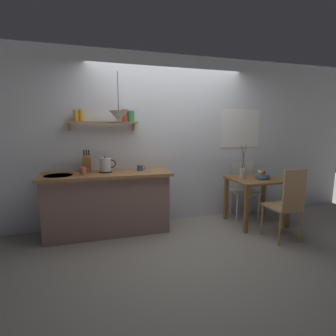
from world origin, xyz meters
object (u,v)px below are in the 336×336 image
object	(u,v)px
dining_table	(256,187)
electric_kettle	(106,165)
fruit_bowl	(262,175)
pendant_lamp	(119,116)
dining_chair_near	(287,202)
coffee_mug_by_sink	(83,171)
coffee_mug_spare	(140,168)
knife_block	(87,163)
twig_vase	(243,173)
dining_chair_far	(244,186)

from	to	relation	value
dining_table	electric_kettle	distance (m)	2.40
fruit_bowl	electric_kettle	distance (m)	2.44
pendant_lamp	dining_chair_near	bearing A→B (deg)	-23.31
dining_chair_near	coffee_mug_by_sink	world-z (taller)	dining_chair_near
dining_table	coffee_mug_spare	xyz separation A→B (m)	(-1.84, 0.31, 0.34)
fruit_bowl	coffee_mug_spare	world-z (taller)	coffee_mug_spare
dining_chair_near	coffee_mug_spare	bearing A→B (deg)	151.04
knife_block	coffee_mug_by_sink	distance (m)	0.25
twig_vase	dining_chair_far	bearing A→B (deg)	53.48
fruit_bowl	coffee_mug_by_sink	world-z (taller)	coffee_mug_by_sink
dining_chair_near	fruit_bowl	distance (m)	0.71
electric_kettle	knife_block	xyz separation A→B (m)	(-0.26, 0.11, 0.03)
electric_kettle	dining_table	bearing A→B (deg)	-7.38
dining_chair_far	coffee_mug_by_sink	bearing A→B (deg)	-175.89
twig_vase	electric_kettle	distance (m)	2.13
dining_table	dining_chair_near	xyz separation A→B (m)	(-0.01, -0.70, -0.06)
dining_table	pendant_lamp	xyz separation A→B (m)	(-2.14, 0.22, 1.10)
twig_vase	coffee_mug_by_sink	distance (m)	2.42
coffee_mug_spare	pendant_lamp	distance (m)	0.83
dining_chair_far	pendant_lamp	bearing A→B (deg)	-175.96
dining_chair_far	coffee_mug_by_sink	world-z (taller)	coffee_mug_by_sink
dining_chair_far	knife_block	xyz separation A→B (m)	(-2.61, 0.05, 0.51)
dining_chair_far	dining_table	bearing A→B (deg)	-90.77
electric_kettle	pendant_lamp	distance (m)	0.73
fruit_bowl	knife_block	bearing A→B (deg)	170.36
coffee_mug_by_sink	coffee_mug_spare	distance (m)	0.82
dining_chair_far	knife_block	size ratio (longest dim) A/B	2.92
dining_chair_near	dining_chair_far	distance (m)	1.07
dining_table	dining_chair_far	size ratio (longest dim) A/B	0.88
fruit_bowl	electric_kettle	xyz separation A→B (m)	(-2.41, 0.34, 0.21)
knife_block	dining_table	bearing A→B (deg)	-9.07
fruit_bowl	pendant_lamp	size ratio (longest dim) A/B	0.32
twig_vase	pendant_lamp	distance (m)	2.10
dining_chair_far	pendant_lamp	xyz separation A→B (m)	(-2.15, -0.15, 1.18)
dining_table	dining_chair_near	distance (m)	0.70
electric_kettle	coffee_mug_spare	distance (m)	0.51
dining_table	twig_vase	distance (m)	0.33
dining_chair_near	twig_vase	world-z (taller)	twig_vase
fruit_bowl	coffee_mug_by_sink	xyz separation A→B (m)	(-2.71, 0.22, 0.16)
fruit_bowl	electric_kettle	world-z (taller)	electric_kettle
fruit_bowl	twig_vase	distance (m)	0.32
fruit_bowl	pendant_lamp	world-z (taller)	pendant_lamp
dining_table	electric_kettle	xyz separation A→B (m)	(-2.34, 0.30, 0.40)
electric_kettle	knife_block	size ratio (longest dim) A/B	0.82
electric_kettle	pendant_lamp	world-z (taller)	pendant_lamp
dining_table	coffee_mug_by_sink	xyz separation A→B (m)	(-2.65, 0.18, 0.35)
dining_table	coffee_mug_by_sink	world-z (taller)	coffee_mug_by_sink
electric_kettle	coffee_mug_by_sink	world-z (taller)	electric_kettle
dining_chair_near	pendant_lamp	distance (m)	2.59
dining_table	coffee_mug_by_sink	distance (m)	2.68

